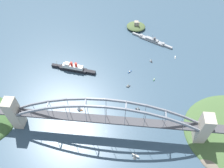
{
  "coord_description": "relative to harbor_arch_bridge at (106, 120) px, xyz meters",
  "views": [
    {
      "loc": [
        21.43,
        -143.5,
        276.49
      ],
      "look_at": [
        0.0,
        78.73,
        8.0
      ],
      "focal_mm": 35.44,
      "sensor_mm": 36.0,
      "label": 1
    }
  ],
  "objects": [
    {
      "name": "ground_plane",
      "position": [
        -0.0,
        -0.0,
        -30.73
      ],
      "size": [
        1400.0,
        1400.0,
        0.0
      ],
      "primitive_type": "plane",
      "color": "#385166"
    },
    {
      "name": "harbor_arch_bridge",
      "position": [
        0.0,
        0.0,
        0.0
      ],
      "size": [
        305.69,
        16.14,
        69.29
      ],
      "color": "#BCB29E",
      "rests_on": "ground"
    },
    {
      "name": "ocean_liner",
      "position": [
        -69.05,
        109.73,
        -25.31
      ],
      "size": [
        78.24,
        16.69,
        18.07
      ],
      "color": "black",
      "rests_on": "ground"
    },
    {
      "name": "naval_cruiser",
      "position": [
        66.26,
        200.29,
        -28.01
      ],
      "size": [
        77.0,
        42.16,
        16.28
      ],
      "color": "gray",
      "rests_on": "ground"
    },
    {
      "name": "fort_island_mid_harbor",
      "position": [
        33.88,
        239.61,
        -26.2
      ],
      "size": [
        37.92,
        34.35,
        16.67
      ],
      "color": "#4C6038",
      "rests_on": "ground"
    },
    {
      "name": "seaplane_taxiing_near_bridge",
      "position": [
        40.28,
        -32.27,
        -28.82
      ],
      "size": [
        9.75,
        8.66,
        4.72
      ],
      "color": "#B7B7B2",
      "rests_on": "ground"
    },
    {
      "name": "small_boat_0",
      "position": [
        67.73,
        101.2,
        -29.98
      ],
      "size": [
        2.85,
        7.16,
        2.13
      ],
      "color": "#2D6B3D",
      "rests_on": "ground"
    },
    {
      "name": "small_boat_1",
      "position": [
        26.93,
        114.6,
        -29.9
      ],
      "size": [
        6.34,
        7.04,
        2.37
      ],
      "color": "#234C8C",
      "rests_on": "ground"
    },
    {
      "name": "small_boat_2",
      "position": [
        63.15,
        144.36,
        -27.56
      ],
      "size": [
        5.57,
        7.1,
        6.82
      ],
      "color": "black",
      "rests_on": "ground"
    },
    {
      "name": "small_boat_3",
      "position": [
        42.68,
        40.15,
        -27.07
      ],
      "size": [
        6.85,
        4.45,
        7.89
      ],
      "color": "black",
      "rests_on": "ground"
    },
    {
      "name": "small_boat_4",
      "position": [
        -44.23,
        31.18,
        -26.54
      ],
      "size": [
        9.7,
        6.36,
        9.08
      ],
      "color": "brown",
      "rests_on": "ground"
    },
    {
      "name": "small_boat_5",
      "position": [
        25.51,
        82.33,
        -27.36
      ],
      "size": [
        6.8,
        5.19,
        7.27
      ],
      "color": "black",
      "rests_on": "ground"
    },
    {
      "name": "small_boat_6",
      "position": [
        107.13,
        158.26,
        -30.05
      ],
      "size": [
        2.26,
        7.67,
        1.93
      ],
      "color": "silver",
      "rests_on": "ground"
    }
  ]
}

